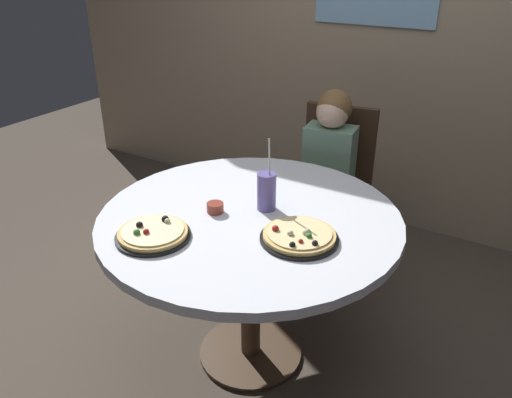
# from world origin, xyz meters

# --- Properties ---
(ground_plane) EXTENTS (8.00, 8.00, 0.00)m
(ground_plane) POSITION_xyz_m (0.00, 0.00, 0.00)
(ground_plane) COLOR #4C4238
(dining_table) EXTENTS (1.24, 1.24, 0.75)m
(dining_table) POSITION_xyz_m (0.00, 0.00, 0.66)
(dining_table) COLOR silver
(dining_table) RESTS_ON ground_plane
(chair_wooden) EXTENTS (0.45, 0.45, 0.95)m
(chair_wooden) POSITION_xyz_m (-0.01, 0.92, 0.53)
(chair_wooden) COLOR #382619
(chair_wooden) RESTS_ON ground_plane
(diner_child) EXTENTS (0.30, 0.42, 1.08)m
(diner_child) POSITION_xyz_m (0.01, 0.74, 0.48)
(diner_child) COLOR #3F4766
(diner_child) RESTS_ON ground_plane
(pizza_veggie) EXTENTS (0.30, 0.30, 0.05)m
(pizza_veggie) POSITION_xyz_m (0.26, -0.07, 0.77)
(pizza_veggie) COLOR black
(pizza_veggie) RESTS_ON dining_table
(pizza_cheese) EXTENTS (0.29, 0.29, 0.05)m
(pizza_cheese) POSITION_xyz_m (-0.22, -0.34, 0.77)
(pizza_cheese) COLOR black
(pizza_cheese) RESTS_ON dining_table
(soda_cup) EXTENTS (0.08, 0.08, 0.31)m
(soda_cup) POSITION_xyz_m (0.03, 0.08, 0.83)
(soda_cup) COLOR #6659A5
(soda_cup) RESTS_ON dining_table
(sauce_bowl) EXTENTS (0.07, 0.07, 0.04)m
(sauce_bowl) POSITION_xyz_m (-0.13, -0.05, 0.77)
(sauce_bowl) COLOR brown
(sauce_bowl) RESTS_ON dining_table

